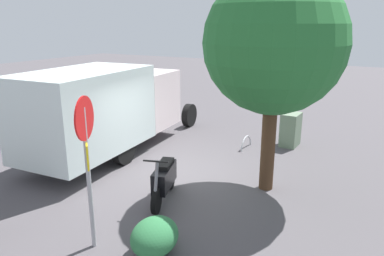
{
  "coord_description": "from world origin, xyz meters",
  "views": [
    {
      "loc": [
        7.83,
        4.6,
        3.97
      ],
      "look_at": [
        -0.17,
        0.2,
        1.32
      ],
      "focal_mm": 34.03,
      "sensor_mm": 36.0,
      "label": 1
    }
  ],
  "objects_px": {
    "motorcycle": "(164,179)",
    "utility_cabinet": "(291,130)",
    "box_truck_near": "(108,105)",
    "stop_sign": "(87,150)",
    "street_tree": "(274,44)",
    "bike_rack_hoop": "(246,148)"
  },
  "relations": [
    {
      "from": "bike_rack_hoop",
      "to": "box_truck_near",
      "type": "bearing_deg",
      "value": -55.56
    },
    {
      "from": "utility_cabinet",
      "to": "bike_rack_hoop",
      "type": "height_order",
      "value": "utility_cabinet"
    },
    {
      "from": "street_tree",
      "to": "bike_rack_hoop",
      "type": "distance_m",
      "value": 4.62
    },
    {
      "from": "motorcycle",
      "to": "stop_sign",
      "type": "relative_size",
      "value": 0.62
    },
    {
      "from": "motorcycle",
      "to": "utility_cabinet",
      "type": "height_order",
      "value": "motorcycle"
    },
    {
      "from": "utility_cabinet",
      "to": "box_truck_near",
      "type": "bearing_deg",
      "value": -54.34
    },
    {
      "from": "box_truck_near",
      "to": "utility_cabinet",
      "type": "xyz_separation_m",
      "value": [
        -3.44,
        4.79,
        -0.98
      ]
    },
    {
      "from": "box_truck_near",
      "to": "stop_sign",
      "type": "distance_m",
      "value": 5.1
    },
    {
      "from": "stop_sign",
      "to": "bike_rack_hoop",
      "type": "relative_size",
      "value": 3.31
    },
    {
      "from": "box_truck_near",
      "to": "street_tree",
      "type": "distance_m",
      "value": 5.48
    },
    {
      "from": "box_truck_near",
      "to": "utility_cabinet",
      "type": "distance_m",
      "value": 5.98
    },
    {
      "from": "box_truck_near",
      "to": "bike_rack_hoop",
      "type": "distance_m",
      "value": 4.64
    },
    {
      "from": "box_truck_near",
      "to": "street_tree",
      "type": "height_order",
      "value": "street_tree"
    },
    {
      "from": "box_truck_near",
      "to": "stop_sign",
      "type": "xyz_separation_m",
      "value": [
        4.02,
        3.11,
        0.33
      ]
    },
    {
      "from": "box_truck_near",
      "to": "stop_sign",
      "type": "height_order",
      "value": "stop_sign"
    },
    {
      "from": "motorcycle",
      "to": "utility_cabinet",
      "type": "relative_size",
      "value": 1.58
    },
    {
      "from": "motorcycle",
      "to": "bike_rack_hoop",
      "type": "height_order",
      "value": "motorcycle"
    },
    {
      "from": "stop_sign",
      "to": "utility_cabinet",
      "type": "distance_m",
      "value": 7.76
    },
    {
      "from": "box_truck_near",
      "to": "motorcycle",
      "type": "bearing_deg",
      "value": -123.5
    },
    {
      "from": "stop_sign",
      "to": "street_tree",
      "type": "bearing_deg",
      "value": 152.92
    },
    {
      "from": "street_tree",
      "to": "motorcycle",
      "type": "bearing_deg",
      "value": -47.39
    },
    {
      "from": "motorcycle",
      "to": "utility_cabinet",
      "type": "distance_m",
      "value": 5.51
    }
  ]
}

